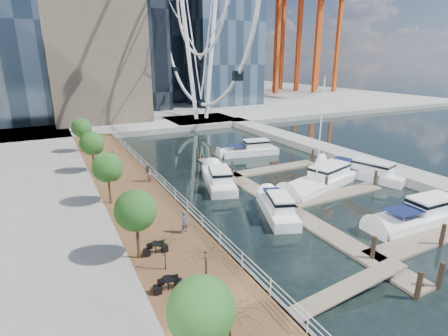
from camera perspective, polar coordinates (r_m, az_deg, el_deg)
name	(u,v)px	position (r m, az deg, el deg)	size (l,w,h in m)	color
ground	(318,257)	(25.89, 15.07, -13.88)	(520.00, 520.00, 0.00)	black
boardwalk	(136,199)	(34.08, -14.21, -4.99)	(6.00, 60.00, 1.00)	brown
seawall	(166,194)	(34.78, -9.40, -4.21)	(0.25, 60.00, 1.00)	#595954
land_far	(98,100)	(119.63, -19.95, 10.34)	(200.00, 114.00, 1.00)	gray
breakwater	(330,152)	(52.12, 16.93, 2.59)	(4.00, 60.00, 1.00)	gray
pier	(201,121)	(75.17, -3.71, 7.69)	(14.00, 12.00, 1.00)	gray
railing	(165,184)	(34.39, -9.65, -2.65)	(0.10, 60.00, 1.05)	white
floating_docks	(311,187)	(37.23, 14.08, -3.05)	(16.00, 34.00, 2.60)	#6D6051
port_cranes	(286,39)	(139.38, 10.07, 20.01)	(40.00, 52.00, 38.00)	#D84C14
street_trees	(107,167)	(31.51, -18.52, 0.09)	(2.60, 42.60, 4.60)	#3F2B1C
cafe_tables	(188,304)	(18.99, -5.83, -21.18)	(2.50, 13.70, 0.74)	black
yacht_foreground	(419,223)	(33.99, 29.29, -7.78)	(2.82, 10.51, 2.15)	white
pedestrian_near	(185,222)	(25.80, -6.45, -8.77)	(0.62, 0.41, 1.70)	#484F60
pedestrian_mid	(148,173)	(36.71, -12.37, -0.87)	(0.89, 0.69, 1.83)	#7D6156
pedestrian_far	(113,157)	(44.41, -17.70, 1.72)	(0.92, 0.38, 1.58)	#333940
moored_yachts	(317,187)	(38.98, 14.94, -2.96)	(21.74, 37.93, 11.50)	white
cafe_seating	(202,285)	(18.76, -3.62, -18.56)	(4.57, 10.50, 2.48)	black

